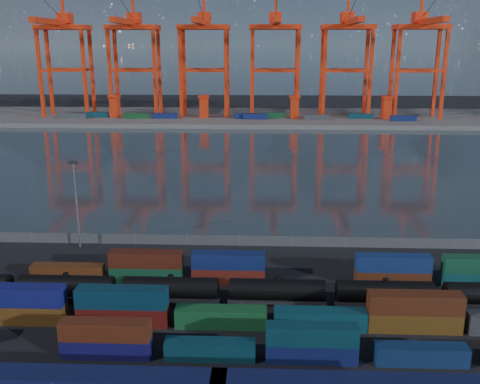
{
  "coord_description": "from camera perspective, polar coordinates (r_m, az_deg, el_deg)",
  "views": [
    {
      "loc": [
        4.02,
        -66.96,
        36.55
      ],
      "look_at": [
        0.0,
        30.0,
        10.0
      ],
      "focal_mm": 40.0,
      "sensor_mm": 36.0,
      "label": 1
    }
  ],
  "objects": [
    {
      "name": "waterfront_fence",
      "position": [
        101.47,
        -0.05,
        -5.21
      ],
      "size": [
        160.12,
        0.12,
        2.2
      ],
      "color": "#595B5E",
      "rests_on": "ground"
    },
    {
      "name": "ground",
      "position": [
        76.39,
        -0.96,
        -13.29
      ],
      "size": [
        700.0,
        700.0,
        0.0
      ],
      "primitive_type": "plane",
      "color": "black",
      "rests_on": "ground"
    },
    {
      "name": "tanker_string",
      "position": [
        79.71,
        9.64,
        -10.45
      ],
      "size": [
        122.85,
        3.08,
        4.41
      ],
      "color": "black",
      "rests_on": "ground"
    },
    {
      "name": "quay_containers",
      "position": [
        264.94,
        -0.9,
        8.09
      ],
      "size": [
        172.58,
        10.99,
        2.6
      ],
      "color": "navy",
      "rests_on": "far_quay"
    },
    {
      "name": "gantry_cranes",
      "position": [
        270.48,
        -0.07,
        16.09
      ],
      "size": [
        200.26,
        48.5,
        65.68
      ],
      "color": "red",
      "rests_on": "ground"
    },
    {
      "name": "yard_light_mast",
      "position": [
        102.67,
        -17.07,
        -0.78
      ],
      "size": [
        1.6,
        0.4,
        16.6
      ],
      "color": "slate",
      "rests_on": "ground"
    },
    {
      "name": "container_row_north",
      "position": [
        86.67,
        10.05,
        -8.42
      ],
      "size": [
        140.41,
        2.37,
        5.04
      ],
      "color": "navy",
      "rests_on": "ground"
    },
    {
      "name": "harbor_water",
      "position": [
        175.84,
        1.02,
        3.31
      ],
      "size": [
        700.0,
        700.0,
        0.0
      ],
      "primitive_type": "plane",
      "color": "#2A363E",
      "rests_on": "ground"
    },
    {
      "name": "container_row_south",
      "position": [
        73.3,
        -23.45,
        -14.17
      ],
      "size": [
        126.05,
        2.23,
        4.74
      ],
      "color": "#424547",
      "rests_on": "ground"
    },
    {
      "name": "straddle_carriers",
      "position": [
        268.58,
        0.98,
        9.16
      ],
      "size": [
        140.0,
        7.0,
        11.1
      ],
      "color": "red",
      "rests_on": "far_quay"
    },
    {
      "name": "far_quay",
      "position": [
        279.26,
        1.55,
        7.98
      ],
      "size": [
        700.0,
        70.0,
        2.0
      ],
      "primitive_type": "cube",
      "color": "#514F4C",
      "rests_on": "ground"
    },
    {
      "name": "container_row_mid",
      "position": [
        73.82,
        8.57,
        -12.84
      ],
      "size": [
        129.87,
        2.5,
        5.33
      ],
      "color": "navy",
      "rests_on": "ground"
    }
  ]
}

